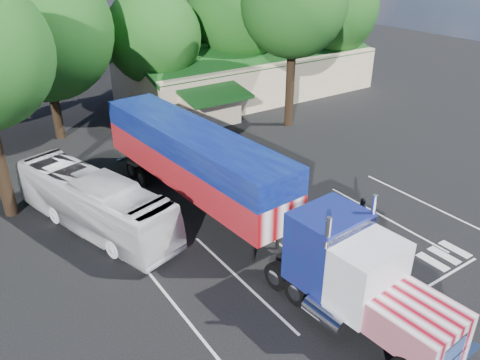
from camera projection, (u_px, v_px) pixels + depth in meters
ground at (228, 205)px, 26.98m from camera, size 120.00×120.00×0.00m
event_hall at (246, 72)px, 46.02m from camera, size 24.20×14.12×5.55m
tree_row_c at (41, 31)px, 32.79m from camera, size 10.00×10.00×13.05m
tree_row_d at (153, 36)px, 38.92m from camera, size 8.00×8.00×10.60m
tree_row_e at (239, 9)px, 43.14m from camera, size 9.60×9.60×12.90m
tree_row_f at (327, 7)px, 47.41m from camera, size 10.40×10.40×13.00m
tree_near_right at (294, 4)px, 34.76m from camera, size 8.00×8.00×13.50m
semi_truck at (226, 181)px, 23.60m from camera, size 4.73×23.53×4.90m
woman at (362, 213)px, 24.41m from camera, size 0.55×0.73×1.82m
bicycle at (215, 146)px, 33.63m from camera, size 0.94×1.99×1.00m
tour_bus at (94, 202)px, 24.21m from camera, size 5.56×11.16×3.03m
silver_sedan at (187, 113)px, 39.48m from camera, size 4.77×3.20×1.49m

